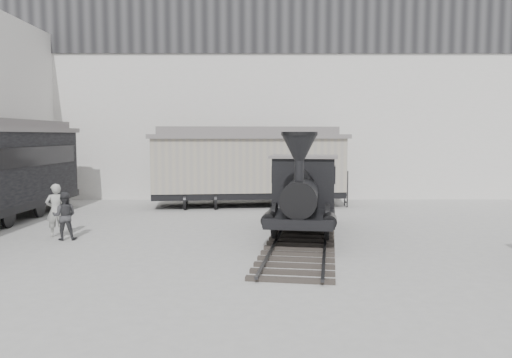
{
  "coord_description": "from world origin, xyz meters",
  "views": [
    {
      "loc": [
        0.06,
        -13.77,
        3.56
      ],
      "look_at": [
        0.08,
        4.07,
        2.0
      ],
      "focal_mm": 35.0,
      "sensor_mm": 36.0,
      "label": 1
    }
  ],
  "objects_px": {
    "boxcar": "(248,165)",
    "visitor_a": "(56,210)",
    "locomotive": "(303,200)",
    "visitor_b": "(64,216)"
  },
  "relations": [
    {
      "from": "boxcar",
      "to": "locomotive",
      "type": "bearing_deg",
      "value": -81.01
    },
    {
      "from": "boxcar",
      "to": "visitor_a",
      "type": "xyz_separation_m",
      "value": [
        -6.66,
        -7.69,
        -1.16
      ]
    },
    {
      "from": "locomotive",
      "to": "boxcar",
      "type": "xyz_separation_m",
      "value": [
        -2.04,
        7.69,
        0.78
      ]
    },
    {
      "from": "locomotive",
      "to": "boxcar",
      "type": "distance_m",
      "value": 8.0
    },
    {
      "from": "visitor_a",
      "to": "boxcar",
      "type": "bearing_deg",
      "value": -157.12
    },
    {
      "from": "locomotive",
      "to": "visitor_b",
      "type": "height_order",
      "value": "locomotive"
    },
    {
      "from": "boxcar",
      "to": "visitor_a",
      "type": "height_order",
      "value": "boxcar"
    },
    {
      "from": "locomotive",
      "to": "visitor_b",
      "type": "bearing_deg",
      "value": -167.57
    },
    {
      "from": "visitor_b",
      "to": "visitor_a",
      "type": "bearing_deg",
      "value": -56.31
    },
    {
      "from": "locomotive",
      "to": "visitor_b",
      "type": "xyz_separation_m",
      "value": [
        -8.2,
        -0.54,
        -0.49
      ]
    }
  ]
}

